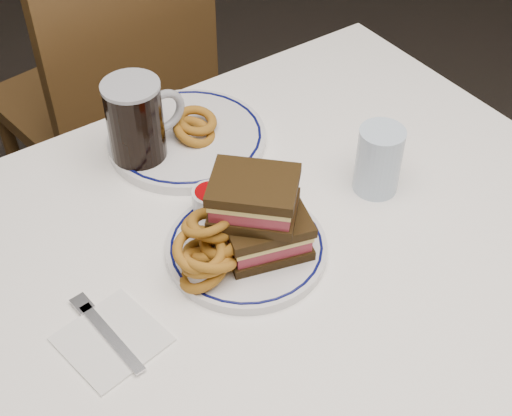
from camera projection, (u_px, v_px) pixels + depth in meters
dining_table at (227, 306)px, 1.14m from camera, size 1.27×0.87×0.75m
chair_far at (113, 92)px, 1.77m from camera, size 0.51×0.51×0.97m
main_plate at (247, 248)px, 1.08m from camera, size 0.24×0.24×0.02m
reuben_sandwich at (260, 215)px, 1.03m from camera, size 0.16×0.16×0.13m
onion_rings_main at (209, 247)px, 1.02m from camera, size 0.13×0.12×0.12m
ketchup_ramekin at (210, 198)px, 1.12m from camera, size 0.06×0.06×0.03m
beer_mug at (137, 123)px, 1.18m from camera, size 0.14×0.10×0.16m
water_glass at (379, 160)px, 1.15m from camera, size 0.07×0.07×0.12m
far_plate at (187, 138)px, 1.27m from camera, size 0.28×0.28×0.02m
onion_rings_far at (195, 127)px, 1.26m from camera, size 0.09×0.09×0.06m
napkin_fork at (111, 338)px, 0.97m from camera, size 0.14×0.17×0.01m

